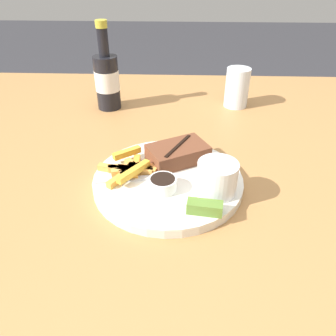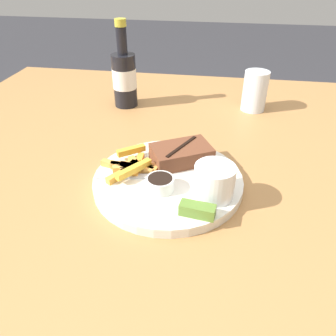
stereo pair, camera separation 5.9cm
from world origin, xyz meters
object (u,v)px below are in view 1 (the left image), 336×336
at_px(dipping_sauce_cup, 163,184).
at_px(coleslaw_cup, 217,176).
at_px(dinner_plate, 168,181).
at_px(fork_utensil, 129,179).
at_px(beer_bottle, 107,79).
at_px(pickle_spear, 205,207).
at_px(steak_portion, 178,153).
at_px(drinking_glass, 237,88).

bearing_deg(dipping_sauce_cup, coleslaw_cup, -0.65).
height_order(dinner_plate, fork_utensil, fork_utensil).
distance_m(dinner_plate, dipping_sauce_cup, 0.05).
distance_m(dipping_sauce_cup, beer_bottle, 0.43).
relative_size(pickle_spear, beer_bottle, 0.26).
height_order(steak_portion, beer_bottle, beer_bottle).
bearing_deg(pickle_spear, coleslaw_cup, 67.55).
bearing_deg(dinner_plate, beer_bottle, 116.56).
bearing_deg(dinner_plate, steak_portion, 73.80).
relative_size(fork_utensil, drinking_glass, 1.28).
xyz_separation_m(dipping_sauce_cup, beer_bottle, (-0.17, 0.39, 0.05)).
height_order(fork_utensil, drinking_glass, drinking_glass).
bearing_deg(dinner_plate, pickle_spear, -56.72).
relative_size(dipping_sauce_cup, drinking_glass, 0.46).
relative_size(coleslaw_cup, fork_utensil, 0.51).
xyz_separation_m(fork_utensil, beer_bottle, (-0.11, 0.36, 0.06)).
distance_m(coleslaw_cup, drinking_glass, 0.43).
bearing_deg(dipping_sauce_cup, dinner_plate, 79.20).
xyz_separation_m(pickle_spear, fork_utensil, (-0.13, 0.08, -0.01)).
xyz_separation_m(beer_bottle, drinking_glass, (0.35, 0.03, -0.03)).
height_order(dinner_plate, beer_bottle, beer_bottle).
bearing_deg(steak_portion, fork_utensil, -141.24).
distance_m(dinner_plate, steak_portion, 0.07).
xyz_separation_m(dinner_plate, dipping_sauce_cup, (-0.01, -0.04, 0.02)).
distance_m(dinner_plate, pickle_spear, 0.11).
height_order(coleslaw_cup, beer_bottle, beer_bottle).
height_order(dipping_sauce_cup, fork_utensil, dipping_sauce_cup).
bearing_deg(steak_portion, dipping_sauce_cup, -104.08).
bearing_deg(dipping_sauce_cup, beer_bottle, 113.34).
height_order(dinner_plate, dipping_sauce_cup, dipping_sauce_cup).
height_order(steak_portion, dipping_sauce_cup, steak_portion).
xyz_separation_m(dinner_plate, beer_bottle, (-0.18, 0.35, 0.07)).
bearing_deg(beer_bottle, dipping_sauce_cup, -66.66).
xyz_separation_m(coleslaw_cup, beer_bottle, (-0.26, 0.39, 0.03)).
distance_m(dinner_plate, coleslaw_cup, 0.10).
bearing_deg(dipping_sauce_cup, drinking_glass, 66.51).
distance_m(coleslaw_cup, pickle_spear, 0.06).
bearing_deg(beer_bottle, coleslaw_cup, -56.38).
bearing_deg(fork_utensil, steak_portion, 29.18).
height_order(fork_utensil, beer_bottle, beer_bottle).
xyz_separation_m(dinner_plate, drinking_glass, (0.17, 0.38, 0.04)).
bearing_deg(fork_utensil, coleslaw_cup, -19.74).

